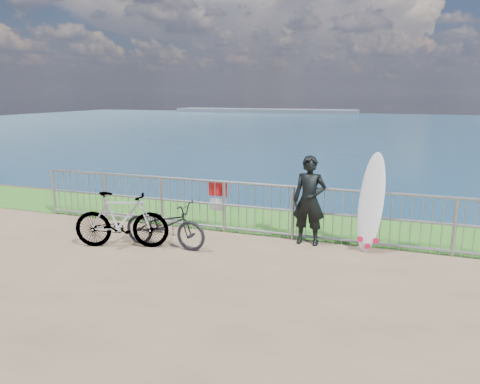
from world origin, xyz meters
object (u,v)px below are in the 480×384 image
at_px(surfboard, 371,206).
at_px(bicycle_far, 121,220).
at_px(surfer, 309,201).
at_px(bicycle_near, 165,224).

height_order(surfboard, bicycle_far, surfboard).
relative_size(surfer, bicycle_near, 1.02).
relative_size(surfboard, bicycle_far, 1.03).
bearing_deg(bicycle_near, surfer, -64.33).
xyz_separation_m(surfer, surfboard, (1.16, 0.01, -0.02)).
distance_m(surfboard, bicycle_near, 3.93).
xyz_separation_m(surfer, bicycle_far, (-3.35, -1.43, -0.33)).
bearing_deg(surfboard, bicycle_near, -162.96).
relative_size(surfer, surfboard, 0.94).
bearing_deg(bicycle_near, bicycle_far, 112.31).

